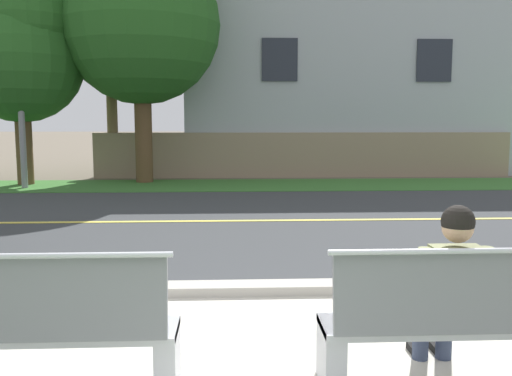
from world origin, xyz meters
TOP-DOWN VIEW (x-y plane):
  - ground_plane at (0.00, 8.00)m, footprint 140.00×140.00m
  - curb_edge at (0.00, 2.35)m, footprint 44.00×0.30m
  - street_asphalt at (0.00, 6.50)m, footprint 52.00×8.00m
  - road_centre_line at (0.00, 6.50)m, footprint 48.00×0.14m
  - far_verge_grass at (0.00, 11.91)m, footprint 48.00×2.80m
  - bench_left at (-1.50, 0.23)m, footprint 2.03×0.48m
  - bench_right at (1.50, 0.23)m, footprint 2.03×0.48m
  - seated_person_olive at (1.40, 0.40)m, footprint 0.52×0.68m
  - streetlamp at (-5.55, 11.70)m, footprint 0.24×2.10m
  - shade_tree_left at (-5.71, 12.28)m, footprint 3.44×3.44m
  - shade_tree_centre at (-2.45, 12.67)m, footprint 4.44×4.44m
  - garden_wall at (2.19, 13.99)m, footprint 13.00×0.36m
  - house_across_street at (3.81, 17.19)m, footprint 11.55×6.91m

SIDE VIEW (x-z plane):
  - ground_plane at x=0.00m, z-range 0.00..0.00m
  - street_asphalt at x=0.00m, z-range 0.00..0.01m
  - far_verge_grass at x=0.00m, z-range 0.00..0.02m
  - road_centre_line at x=0.00m, z-range 0.01..0.01m
  - curb_edge at x=0.00m, z-range 0.00..0.11m
  - bench_left at x=-1.50m, z-range -0.04..0.97m
  - bench_right at x=1.50m, z-range -0.04..0.97m
  - seated_person_olive at x=1.40m, z-range 0.05..1.30m
  - garden_wall at x=2.19m, z-range 0.00..1.40m
  - house_across_street at x=3.81m, z-range 0.05..7.23m
  - shade_tree_left at x=-5.71m, z-range 0.85..6.52m
  - streetlamp at x=-5.55m, z-range 0.51..7.78m
  - shade_tree_centre at x=-2.45m, z-range 1.10..8.42m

